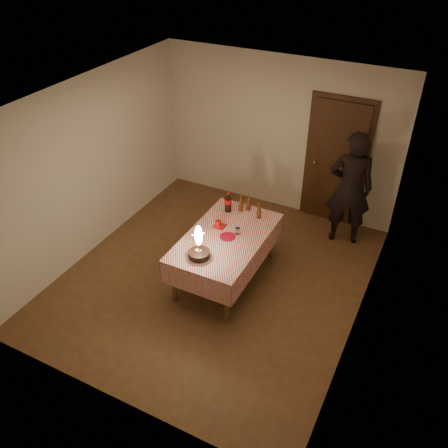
# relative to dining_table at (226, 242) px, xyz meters

# --- Properties ---
(ground) EXTENTS (4.00, 4.50, 0.01)m
(ground) POSITION_rel_dining_table_xyz_m (-0.13, -0.08, -0.62)
(ground) COLOR brown
(ground) RESTS_ON ground
(room_shell) EXTENTS (4.04, 4.54, 2.62)m
(room_shell) POSITION_rel_dining_table_xyz_m (-0.10, -0.01, 1.03)
(room_shell) COLOR beige
(room_shell) RESTS_ON ground
(dining_table) EXTENTS (1.02, 1.72, 0.72)m
(dining_table) POSITION_rel_dining_table_xyz_m (0.00, 0.00, 0.00)
(dining_table) COLOR brown
(dining_table) RESTS_ON ground
(birthday_cake) EXTENTS (0.34, 0.34, 0.48)m
(birthday_cake) POSITION_rel_dining_table_xyz_m (-0.09, -0.56, 0.22)
(birthday_cake) COLOR white
(birthday_cake) RESTS_ON dining_table
(red_plate) EXTENTS (0.22, 0.22, 0.01)m
(red_plate) POSITION_rel_dining_table_xyz_m (0.03, -0.00, 0.10)
(red_plate) COLOR #A90B25
(red_plate) RESTS_ON dining_table
(red_cup) EXTENTS (0.08, 0.08, 0.10)m
(red_cup) POSITION_rel_dining_table_xyz_m (-0.19, 0.15, 0.15)
(red_cup) COLOR red
(red_cup) RESTS_ON dining_table
(clear_cup) EXTENTS (0.07, 0.07, 0.09)m
(clear_cup) POSITION_rel_dining_table_xyz_m (0.12, 0.12, 0.14)
(clear_cup) COLOR white
(clear_cup) RESTS_ON dining_table
(napkin_stack) EXTENTS (0.15, 0.15, 0.02)m
(napkin_stack) POSITION_rel_dining_table_xyz_m (-0.17, 0.16, 0.11)
(napkin_stack) COLOR #A61513
(napkin_stack) RESTS_ON dining_table
(cola_bottle) EXTENTS (0.10, 0.10, 0.32)m
(cola_bottle) POSITION_rel_dining_table_xyz_m (-0.25, 0.57, 0.25)
(cola_bottle) COLOR black
(cola_bottle) RESTS_ON dining_table
(amber_bottle_left) EXTENTS (0.06, 0.06, 0.25)m
(amber_bottle_left) POSITION_rel_dining_table_xyz_m (-0.09, 0.66, 0.22)
(amber_bottle_left) COLOR #55270E
(amber_bottle_left) RESTS_ON dining_table
(amber_bottle_right) EXTENTS (0.06, 0.06, 0.25)m
(amber_bottle_right) POSITION_rel_dining_table_xyz_m (0.22, 0.61, 0.22)
(amber_bottle_right) COLOR #55270E
(amber_bottle_right) RESTS_ON dining_table
(amber_bottle_mid) EXTENTS (0.06, 0.06, 0.25)m
(amber_bottle_mid) POSITION_rel_dining_table_xyz_m (0.00, 0.73, 0.22)
(amber_bottle_mid) COLOR #55270E
(amber_bottle_mid) RESTS_ON dining_table
(photographer) EXTENTS (0.76, 0.60, 1.83)m
(photographer) POSITION_rel_dining_table_xyz_m (1.23, 1.67, 0.30)
(photographer) COLOR black
(photographer) RESTS_ON ground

